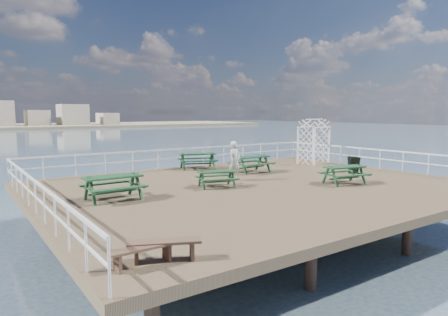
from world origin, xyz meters
TOP-DOWN VIEW (x-y plane):
  - ground at (0.00, 0.00)m, footprint 18.00×14.00m
  - sea_backdrop at (12.54, 134.07)m, footprint 300.00×300.00m
  - railing at (-0.07, 2.57)m, footprint 17.77×13.76m
  - picnic_table_a at (-1.75, 0.58)m, footprint 1.88×1.67m
  - picnic_table_b at (0.43, 5.80)m, footprint 2.44×2.21m
  - picnic_table_c at (2.05, 2.98)m, footprint 2.07×1.71m
  - picnic_table_d at (-6.18, 0.65)m, footprint 2.07×1.68m
  - picnic_table_e at (3.31, -1.98)m, footprint 2.09×1.81m
  - flat_bench_near at (-7.80, -5.80)m, footprint 1.45×0.37m
  - flat_bench_far at (-7.31, -5.80)m, footprint 1.57×0.97m
  - trellis_arbor at (7.60, 3.80)m, footprint 2.44×1.75m
  - sandwich_board at (6.15, -0.30)m, footprint 0.65×0.59m
  - person at (-0.18, 1.44)m, footprint 0.74×0.57m

SIDE VIEW (x-z plane):
  - sea_backdrop at x=12.54m, z-range -5.11..4.09m
  - ground at x=0.00m, z-range -0.30..0.00m
  - flat_bench_near at x=-7.80m, z-range 0.10..0.52m
  - flat_bench_far at x=-7.31m, z-range 0.11..0.56m
  - sandwich_board at x=6.15m, z-range -0.01..0.87m
  - picnic_table_a at x=-1.75m, z-range 0.11..0.88m
  - picnic_table_e at x=3.31m, z-range 0.12..1.01m
  - picnic_table_c at x=2.05m, z-range 0.14..1.10m
  - picnic_table_b at x=0.43m, z-range 0.14..1.12m
  - picnic_table_d at x=-6.18m, z-range 0.14..1.13m
  - railing at x=-0.07m, z-range 0.32..1.42m
  - person at x=-0.18m, z-range 0.00..1.83m
  - trellis_arbor at x=7.60m, z-range -0.15..2.59m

